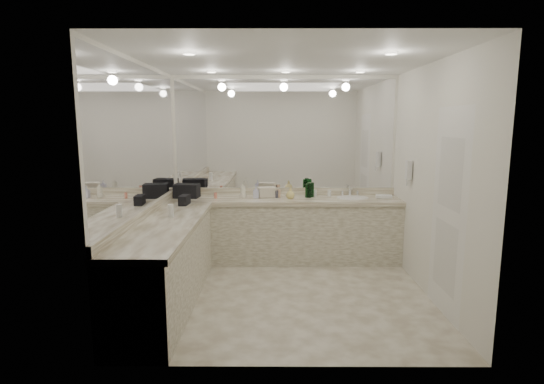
{
  "coord_description": "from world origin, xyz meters",
  "views": [
    {
      "loc": [
        -0.15,
        -4.64,
        1.94
      ],
      "look_at": [
        -0.17,
        0.4,
        1.12
      ],
      "focal_mm": 28.0,
      "sensor_mm": 36.0,
      "label": 1
    }
  ],
  "objects_px": {
    "hand_towel": "(384,197)",
    "soap_bottle_a": "(243,190)",
    "wall_phone": "(409,170)",
    "soap_bottle_b": "(256,192)",
    "cream_cosmetic_case": "(267,192)",
    "sink": "(352,198)",
    "soap_bottle_c": "(290,193)",
    "black_toiletry_bag": "(187,191)"
  },
  "relations": [
    {
      "from": "sink",
      "to": "black_toiletry_bag",
      "type": "bearing_deg",
      "value": 179.72
    },
    {
      "from": "cream_cosmetic_case",
      "to": "soap_bottle_a",
      "type": "distance_m",
      "value": 0.34
    },
    {
      "from": "sink",
      "to": "soap_bottle_c",
      "type": "distance_m",
      "value": 0.88
    },
    {
      "from": "soap_bottle_b",
      "to": "hand_towel",
      "type": "bearing_deg",
      "value": 0.97
    },
    {
      "from": "soap_bottle_a",
      "to": "wall_phone",
      "type": "bearing_deg",
      "value": -13.26
    },
    {
      "from": "sink",
      "to": "wall_phone",
      "type": "distance_m",
      "value": 0.91
    },
    {
      "from": "soap_bottle_b",
      "to": "wall_phone",
      "type": "bearing_deg",
      "value": -13.99
    },
    {
      "from": "black_toiletry_bag",
      "to": "soap_bottle_c",
      "type": "distance_m",
      "value": 1.45
    },
    {
      "from": "soap_bottle_c",
      "to": "wall_phone",
      "type": "bearing_deg",
      "value": -16.6
    },
    {
      "from": "soap_bottle_a",
      "to": "cream_cosmetic_case",
      "type": "bearing_deg",
      "value": 9.09
    },
    {
      "from": "wall_phone",
      "to": "soap_bottle_a",
      "type": "xyz_separation_m",
      "value": [
        -2.14,
        0.5,
        -0.34
      ]
    },
    {
      "from": "sink",
      "to": "cream_cosmetic_case",
      "type": "xyz_separation_m",
      "value": [
        -1.2,
        0.06,
        0.07
      ]
    },
    {
      "from": "soap_bottle_a",
      "to": "soap_bottle_b",
      "type": "distance_m",
      "value": 0.18
    },
    {
      "from": "black_toiletry_bag",
      "to": "cream_cosmetic_case",
      "type": "xyz_separation_m",
      "value": [
        1.12,
        0.05,
        -0.03
      ]
    },
    {
      "from": "black_toiletry_bag",
      "to": "cream_cosmetic_case",
      "type": "relative_size",
      "value": 1.4
    },
    {
      "from": "wall_phone",
      "to": "hand_towel",
      "type": "xyz_separation_m",
      "value": [
        -0.16,
        0.52,
        -0.43
      ]
    },
    {
      "from": "soap_bottle_a",
      "to": "soap_bottle_c",
      "type": "height_order",
      "value": "soap_bottle_a"
    },
    {
      "from": "black_toiletry_bag",
      "to": "soap_bottle_a",
      "type": "xyz_separation_m",
      "value": [
        0.79,
        -0.01,
        0.01
      ]
    },
    {
      "from": "hand_towel",
      "to": "cream_cosmetic_case",
      "type": "bearing_deg",
      "value": 178.6
    },
    {
      "from": "wall_phone",
      "to": "cream_cosmetic_case",
      "type": "distance_m",
      "value": 1.92
    },
    {
      "from": "wall_phone",
      "to": "cream_cosmetic_case",
      "type": "relative_size",
      "value": 1.0
    },
    {
      "from": "soap_bottle_b",
      "to": "soap_bottle_c",
      "type": "height_order",
      "value": "soap_bottle_b"
    },
    {
      "from": "soap_bottle_a",
      "to": "soap_bottle_b",
      "type": "relative_size",
      "value": 1.23
    },
    {
      "from": "sink",
      "to": "black_toiletry_bag",
      "type": "xyz_separation_m",
      "value": [
        -2.32,
        0.01,
        0.1
      ]
    },
    {
      "from": "wall_phone",
      "to": "black_toiletry_bag",
      "type": "distance_m",
      "value": 2.99
    },
    {
      "from": "wall_phone",
      "to": "cream_cosmetic_case",
      "type": "xyz_separation_m",
      "value": [
        -1.8,
        0.56,
        -0.38
      ]
    },
    {
      "from": "wall_phone",
      "to": "soap_bottle_a",
      "type": "bearing_deg",
      "value": 166.74
    },
    {
      "from": "cream_cosmetic_case",
      "to": "soap_bottle_a",
      "type": "relative_size",
      "value": 1.14
    },
    {
      "from": "cream_cosmetic_case",
      "to": "soap_bottle_a",
      "type": "bearing_deg",
      "value": 178.15
    },
    {
      "from": "black_toiletry_bag",
      "to": "hand_towel",
      "type": "bearing_deg",
      "value": 0.14
    },
    {
      "from": "wall_phone",
      "to": "hand_towel",
      "type": "distance_m",
      "value": 0.69
    },
    {
      "from": "hand_towel",
      "to": "soap_bottle_a",
      "type": "relative_size",
      "value": 1.04
    },
    {
      "from": "sink",
      "to": "cream_cosmetic_case",
      "type": "bearing_deg",
      "value": 177.21
    },
    {
      "from": "soap_bottle_a",
      "to": "soap_bottle_b",
      "type": "xyz_separation_m",
      "value": [
        0.18,
        -0.02,
        -0.02
      ]
    },
    {
      "from": "hand_towel",
      "to": "soap_bottle_a",
      "type": "height_order",
      "value": "soap_bottle_a"
    },
    {
      "from": "hand_towel",
      "to": "wall_phone",
      "type": "bearing_deg",
      "value": -72.68
    },
    {
      "from": "hand_towel",
      "to": "black_toiletry_bag",
      "type": "bearing_deg",
      "value": -179.86
    },
    {
      "from": "wall_phone",
      "to": "soap_bottle_a",
      "type": "distance_m",
      "value": 2.22
    },
    {
      "from": "cream_cosmetic_case",
      "to": "hand_towel",
      "type": "xyz_separation_m",
      "value": [
        1.64,
        -0.04,
        -0.05
      ]
    },
    {
      "from": "wall_phone",
      "to": "hand_towel",
      "type": "bearing_deg",
      "value": 107.32
    },
    {
      "from": "black_toiletry_bag",
      "to": "soap_bottle_a",
      "type": "distance_m",
      "value": 0.79
    },
    {
      "from": "wall_phone",
      "to": "soap_bottle_b",
      "type": "height_order",
      "value": "wall_phone"
    }
  ]
}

